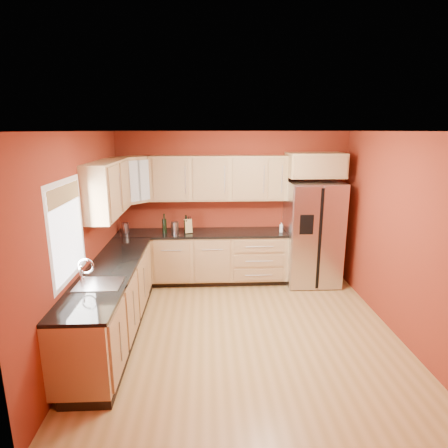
% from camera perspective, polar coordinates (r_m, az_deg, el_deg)
% --- Properties ---
extents(floor, '(4.00, 4.00, 0.00)m').
position_cam_1_polar(floor, '(5.22, 2.88, -15.94)').
color(floor, '#A47B3F').
rests_on(floor, ground).
extents(ceiling, '(4.00, 4.00, 0.00)m').
position_cam_1_polar(ceiling, '(4.52, 3.29, 13.94)').
color(ceiling, silver).
rests_on(ceiling, wall_back).
extents(wall_back, '(4.00, 0.04, 2.60)m').
position_cam_1_polar(wall_back, '(6.64, 1.35, 2.71)').
color(wall_back, maroon).
rests_on(wall_back, floor).
extents(wall_front, '(4.00, 0.04, 2.60)m').
position_cam_1_polar(wall_front, '(2.86, 7.18, -13.34)').
color(wall_front, maroon).
rests_on(wall_front, floor).
extents(wall_left, '(0.04, 4.00, 2.60)m').
position_cam_1_polar(wall_left, '(4.93, -20.77, -2.28)').
color(wall_left, maroon).
rests_on(wall_left, floor).
extents(wall_right, '(0.04, 4.00, 2.60)m').
position_cam_1_polar(wall_right, '(5.29, 25.17, -1.62)').
color(wall_right, maroon).
rests_on(wall_right, floor).
extents(base_cabinets_back, '(2.90, 0.60, 0.88)m').
position_cam_1_polar(base_cabinets_back, '(6.56, -3.32, -5.24)').
color(base_cabinets_back, tan).
rests_on(base_cabinets_back, floor).
extents(base_cabinets_left, '(0.60, 2.80, 0.88)m').
position_cam_1_polar(base_cabinets_left, '(5.14, -16.68, -11.51)').
color(base_cabinets_left, tan).
rests_on(base_cabinets_left, floor).
extents(countertop_back, '(2.90, 0.62, 0.04)m').
position_cam_1_polar(countertop_back, '(6.42, -3.38, -1.39)').
color(countertop_back, black).
rests_on(countertop_back, base_cabinets_back).
extents(countertop_left, '(0.62, 2.80, 0.04)m').
position_cam_1_polar(countertop_left, '(4.96, -16.94, -6.71)').
color(countertop_left, black).
rests_on(countertop_left, base_cabinets_left).
extents(upper_cabinets_back, '(2.30, 0.33, 0.75)m').
position_cam_1_polar(upper_cabinets_back, '(6.38, -0.77, 7.02)').
color(upper_cabinets_back, tan).
rests_on(upper_cabinets_back, wall_back).
extents(upper_cabinets_left, '(0.33, 1.35, 0.75)m').
position_cam_1_polar(upper_cabinets_left, '(5.45, -17.31, 5.18)').
color(upper_cabinets_left, tan).
rests_on(upper_cabinets_left, wall_left).
extents(corner_upper_cabinet, '(0.67, 0.67, 0.75)m').
position_cam_1_polar(corner_upper_cabinet, '(6.33, -13.76, 6.56)').
color(corner_upper_cabinet, tan).
rests_on(corner_upper_cabinet, wall_back).
extents(over_fridge_cabinet, '(0.92, 0.60, 0.40)m').
position_cam_1_polar(over_fridge_cabinet, '(6.48, 13.72, 8.74)').
color(over_fridge_cabinet, tan).
rests_on(over_fridge_cabinet, wall_back).
extents(refrigerator, '(0.90, 0.75, 1.78)m').
position_cam_1_polar(refrigerator, '(6.61, 13.32, -1.38)').
color(refrigerator, '#B0AFB4').
rests_on(refrigerator, floor).
extents(window, '(0.03, 0.90, 1.00)m').
position_cam_1_polar(window, '(4.40, -22.75, -0.97)').
color(window, white).
rests_on(window, wall_left).
extents(sink_faucet, '(0.50, 0.42, 0.30)m').
position_cam_1_polar(sink_faucet, '(4.45, -18.63, -6.92)').
color(sink_faucet, white).
rests_on(sink_faucet, countertop_left).
extents(canister_left, '(0.15, 0.15, 0.19)m').
position_cam_1_polar(canister_left, '(6.35, -7.49, -0.57)').
color(canister_left, '#B0AFB4').
rests_on(canister_left, countertop_back).
extents(canister_right, '(0.14, 0.14, 0.17)m').
position_cam_1_polar(canister_right, '(6.54, -14.77, -0.58)').
color(canister_right, '#B0AFB4').
rests_on(canister_right, countertop_back).
extents(wine_bottle_a, '(0.09, 0.09, 0.33)m').
position_cam_1_polar(wine_bottle_a, '(6.38, -9.08, 0.10)').
color(wine_bottle_a, black).
rests_on(wine_bottle_a, countertop_back).
extents(wine_bottle_b, '(0.09, 0.09, 0.31)m').
position_cam_1_polar(wine_bottle_b, '(6.34, -5.80, 0.00)').
color(wine_bottle_b, black).
rests_on(wine_bottle_b, countertop_back).
extents(knife_block, '(0.14, 0.13, 0.24)m').
position_cam_1_polar(knife_block, '(6.36, -5.49, -0.29)').
color(knife_block, '#A88C51').
rests_on(knife_block, countertop_back).
extents(soap_dispenser, '(0.06, 0.06, 0.17)m').
position_cam_1_polar(soap_dispenser, '(6.44, 8.70, -0.53)').
color(soap_dispenser, white).
rests_on(soap_dispenser, countertop_back).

